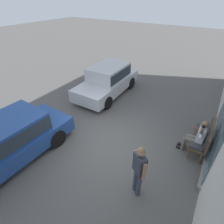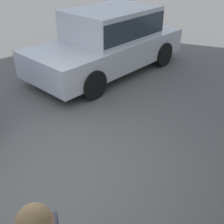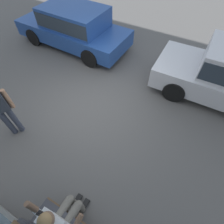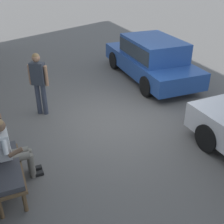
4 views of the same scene
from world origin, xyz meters
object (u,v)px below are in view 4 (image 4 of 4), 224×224
object	(u,v)px
bench	(0,165)
parked_car_mid	(151,57)
person_on_phone	(10,148)
pedestrian_standing	(39,79)

from	to	relation	value
bench	parked_car_mid	distance (m)	6.53
person_on_phone	parked_car_mid	xyz separation A→B (m)	(3.55, -5.08, 0.06)
person_on_phone	pedestrian_standing	bearing A→B (deg)	-22.30
bench	parked_car_mid	world-z (taller)	parked_car_mid
parked_car_mid	pedestrian_standing	distance (m)	4.23
parked_car_mid	pedestrian_standing	world-z (taller)	pedestrian_standing
bench	pedestrian_standing	bearing A→B (deg)	-24.41
bench	parked_car_mid	bearing A→B (deg)	-54.29
parked_car_mid	pedestrian_standing	xyz separation A→B (m)	(-1.11, 4.08, 0.23)
parked_car_mid	pedestrian_standing	size ratio (longest dim) A/B	2.54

